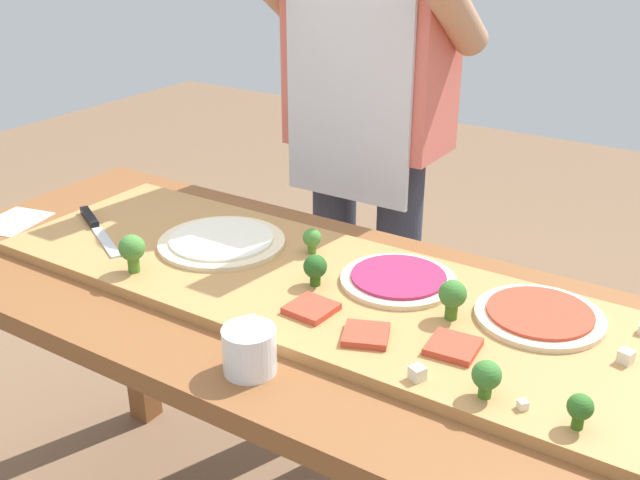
{
  "coord_description": "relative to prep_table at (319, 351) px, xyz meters",
  "views": [
    {
      "loc": [
        0.66,
        -1.02,
        1.47
      ],
      "look_at": [
        -0.05,
        0.07,
        0.88
      ],
      "focal_mm": 41.9,
      "sensor_mm": 36.0,
      "label": 1
    }
  ],
  "objects": [
    {
      "name": "broccoli_floret_back_right",
      "position": [
        -0.02,
        0.02,
        0.17
      ],
      "size": [
        0.04,
        0.04,
        0.06
      ],
      "color": "#2C5915",
      "rests_on": "cutting_board"
    },
    {
      "name": "cheese_crumble_d",
      "position": [
        0.53,
        0.06,
        0.14
      ],
      "size": [
        0.03,
        0.03,
        0.02
      ],
      "primitive_type": "cube",
      "rotation": [
        0.0,
        0.0,
        1.31
      ],
      "color": "silver",
      "rests_on": "cutting_board"
    },
    {
      "name": "pizza_slice_near_right",
      "position": [
        0.29,
        -0.05,
        0.14
      ],
      "size": [
        0.08,
        0.08,
        0.01
      ],
      "primitive_type": "cube",
      "rotation": [
        0.0,
        0.0,
        0.08
      ],
      "color": "#BC3D28",
      "rests_on": "cutting_board"
    },
    {
      "name": "pizza_slice_far_right",
      "position": [
        0.15,
        -0.09,
        0.14
      ],
      "size": [
        0.1,
        0.1,
        0.01
      ],
      "primitive_type": "cube",
      "rotation": [
        0.0,
        0.0,
        0.39
      ],
      "color": "#BC3D28",
      "rests_on": "cutting_board"
    },
    {
      "name": "pizza_slice_near_left",
      "position": [
        0.03,
        -0.07,
        0.14
      ],
      "size": [
        0.08,
        0.08,
        0.01
      ],
      "primitive_type": "cube",
      "rotation": [
        0.0,
        0.0,
        -0.07
      ],
      "color": "#BC3D28",
      "rests_on": "cutting_board"
    },
    {
      "name": "broccoli_floret_back_mid",
      "position": [
        0.38,
        -0.14,
        0.17
      ],
      "size": [
        0.04,
        0.04,
        0.06
      ],
      "color": "#3F7220",
      "rests_on": "cutting_board"
    },
    {
      "name": "pizza_whole_tomato_red",
      "position": [
        0.38,
        0.12,
        0.14
      ],
      "size": [
        0.22,
        0.22,
        0.02
      ],
      "color": "beige",
      "rests_on": "cutting_board"
    },
    {
      "name": "cheese_crumble_a",
      "position": [
        -0.03,
        -0.16,
        0.14
      ],
      "size": [
        0.02,
        0.02,
        0.01
      ],
      "primitive_type": "cube",
      "rotation": [
        0.0,
        0.0,
        0.85
      ],
      "color": "silver",
      "rests_on": "cutting_board"
    },
    {
      "name": "broccoli_floret_center_left",
      "position": [
        0.51,
        -0.14,
        0.16
      ],
      "size": [
        0.04,
        0.04,
        0.05
      ],
      "color": "#366618",
      "rests_on": "cutting_board"
    },
    {
      "name": "recipe_note",
      "position": [
        -0.8,
        -0.07,
        0.11
      ],
      "size": [
        0.15,
        0.17,
        0.0
      ],
      "primitive_type": "cube",
      "rotation": [
        0.0,
        0.0,
        0.21
      ],
      "color": "white",
      "rests_on": "prep_table"
    },
    {
      "name": "cheese_crumble_e",
      "position": [
        0.28,
        -0.16,
        0.14
      ],
      "size": [
        0.03,
        0.03,
        0.02
      ],
      "primitive_type": "cube",
      "rotation": [
        0.0,
        0.0,
        1.14
      ],
      "color": "silver",
      "rests_on": "cutting_board"
    },
    {
      "name": "pizza_whole_white_garlic",
      "position": [
        -0.28,
        0.06,
        0.14
      ],
      "size": [
        0.27,
        0.27,
        0.02
      ],
      "color": "beige",
      "rests_on": "cutting_board"
    },
    {
      "name": "chefs_knife",
      "position": [
        -0.58,
        -0.02,
        0.14
      ],
      "size": [
        0.25,
        0.15,
        0.02
      ],
      "color": "#B7BABF",
      "rests_on": "cutting_board"
    },
    {
      "name": "prep_table",
      "position": [
        0.0,
        0.0,
        0.0
      ],
      "size": [
        1.79,
        0.7,
        0.79
      ],
      "color": "brown",
      "rests_on": "ground"
    },
    {
      "name": "broccoli_floret_center_right",
      "position": [
        -0.1,
        0.13,
        0.16
      ],
      "size": [
        0.04,
        0.04,
        0.05
      ],
      "color": "#487A23",
      "rests_on": "cutting_board"
    },
    {
      "name": "cheese_crumble_c",
      "position": [
        0.43,
        -0.14,
        0.14
      ],
      "size": [
        0.02,
        0.02,
        0.01
      ],
      "primitive_type": "cube",
      "rotation": [
        0.0,
        0.0,
        0.9
      ],
      "color": "white",
      "rests_on": "cutting_board"
    },
    {
      "name": "broccoli_floret_front_left",
      "position": [
        -0.35,
        -0.13,
        0.18
      ],
      "size": [
        0.05,
        0.05,
        0.08
      ],
      "color": "#487A23",
      "rests_on": "cutting_board"
    },
    {
      "name": "flour_cup",
      "position": [
        0.03,
        -0.25,
        0.14
      ],
      "size": [
        0.09,
        0.09,
        0.08
      ],
      "color": "white",
      "rests_on": "prep_table"
    },
    {
      "name": "cheese_crumble_b",
      "position": [
        -0.41,
        -0.08,
        0.14
      ],
      "size": [
        0.02,
        0.02,
        0.01
      ],
      "primitive_type": "cube",
      "rotation": [
        0.0,
        0.0,
        0.34
      ],
      "color": "white",
      "rests_on": "cutting_board"
    },
    {
      "name": "cutting_board",
      "position": [
        -0.04,
        0.03,
        0.12
      ],
      "size": [
        1.3,
        0.44,
        0.02
      ],
      "primitive_type": "cube",
      "color": "#B27F47",
      "rests_on": "prep_table"
    },
    {
      "name": "broccoli_floret_front_right",
      "position": [
        0.25,
        0.04,
        0.18
      ],
      "size": [
        0.05,
        0.05,
        0.07
      ],
      "color": "#3F7220",
      "rests_on": "cutting_board"
    },
    {
      "name": "cook_center",
      "position": [
        -0.24,
        0.59,
        0.32
      ],
      "size": [
        0.54,
        0.39,
        1.67
      ],
      "color": "#333847",
      "rests_on": "ground"
    },
    {
      "name": "pizza_whole_beet_magenta",
      "position": [
        0.11,
        0.11,
        0.14
      ],
      "size": [
        0.22,
        0.22,
        0.02
      ],
      "color": "beige",
      "rests_on": "cutting_board"
    }
  ]
}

